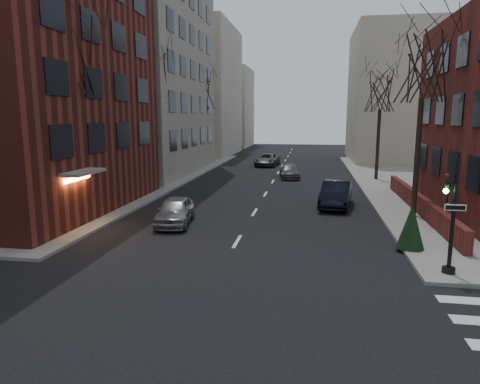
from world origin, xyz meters
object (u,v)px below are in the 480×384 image
object	(u,v)px
evergreen_shrub	(411,226)
traffic_signal	(451,224)
tree_left_c	(201,93)
streetlamp_far	(211,128)
parked_sedan	(336,194)
tree_left_b	(155,71)
tree_left_a	(68,56)
tree_right_b	(381,91)
car_lane_gray	(290,171)
streetlamp_near	(145,135)
tree_right_a	(424,67)
car_lane_silver	(175,211)
car_lane_far	(267,160)

from	to	relation	value
evergreen_shrub	traffic_signal	bearing A→B (deg)	-76.93
tree_left_c	streetlamp_far	world-z (taller)	tree_left_c
streetlamp_far	parked_sedan	xyz separation A→B (m)	(12.95, -21.67, -3.45)
parked_sedan	tree_left_b	bearing A→B (deg)	165.24
tree_left_a	tree_right_b	world-z (taller)	tree_left_a
traffic_signal	tree_left_a	distance (m)	18.66
parked_sedan	car_lane_gray	xyz separation A→B (m)	(-3.44, 12.09, -0.18)
streetlamp_far	parked_sedan	distance (m)	25.48
tree_right_b	car_lane_gray	distance (m)	10.25
tree_left_b	tree_right_b	world-z (taller)	tree_left_b
parked_sedan	tree_right_b	bearing A→B (deg)	78.83
traffic_signal	tree_left_c	size ratio (longest dim) A/B	0.41
traffic_signal	streetlamp_near	world-z (taller)	streetlamp_near
tree_left_a	tree_left_c	distance (m)	26.00
tree_left_b	tree_right_a	world-z (taller)	tree_left_b
car_lane_silver	evergreen_shrub	xyz separation A→B (m)	(11.01, -2.82, 0.38)
tree_right_a	streetlamp_far	distance (m)	29.65
traffic_signal	car_lane_far	bearing A→B (deg)	106.40
tree_left_b	evergreen_shrub	distance (m)	22.89
tree_left_c	parked_sedan	distance (m)	24.96
tree_left_a	tree_left_b	xyz separation A→B (m)	(0.00, 12.00, 0.44)
car_lane_silver	evergreen_shrub	world-z (taller)	evergreen_shrub
traffic_signal	car_lane_gray	distance (m)	24.37
streetlamp_near	evergreen_shrub	world-z (taller)	streetlamp_near
tree_right_b	car_lane_gray	xyz separation A→B (m)	(-7.49, 0.41, -6.98)
evergreen_shrub	car_lane_silver	bearing A→B (deg)	165.63
car_lane_gray	car_lane_far	size ratio (longest dim) A/B	0.85
tree_left_b	car_lane_gray	xyz separation A→B (m)	(10.11, 6.41, -8.30)
tree_left_c	traffic_signal	bearing A→B (deg)	-61.64
streetlamp_near	streetlamp_far	size ratio (longest dim) A/B	1.00
tree_left_b	evergreen_shrub	xyz separation A→B (m)	(16.10, -14.26, -7.84)
parked_sedan	car_lane_silver	distance (m)	10.24
tree_left_a	car_lane_silver	distance (m)	9.30
streetlamp_near	streetlamp_far	xyz separation A→B (m)	(0.00, 20.00, 0.00)
parked_sedan	car_lane_far	world-z (taller)	parked_sedan
tree_left_a	car_lane_silver	size ratio (longest dim) A/B	2.49
tree_right_a	streetlamp_far	size ratio (longest dim) A/B	1.55
tree_left_b	car_lane_far	distance (m)	19.07
tree_right_b	car_lane_silver	xyz separation A→B (m)	(-12.51, -17.44, -6.89)
traffic_signal	evergreen_shrub	size ratio (longest dim) A/B	2.16
tree_right_a	car_lane_silver	bearing A→B (deg)	-164.64
streetlamp_far	evergreen_shrub	xyz separation A→B (m)	(15.50, -30.26, -3.16)
tree_left_b	parked_sedan	size ratio (longest dim) A/B	2.26
tree_left_a	tree_right_b	distance (m)	25.19
streetlamp_far	parked_sedan	size ratio (longest dim) A/B	1.32
car_lane_gray	car_lane_far	bearing A→B (deg)	101.73
traffic_signal	tree_left_a	size ratio (longest dim) A/B	0.39
tree_left_b	streetlamp_far	bearing A→B (deg)	87.85
car_lane_silver	evergreen_shrub	size ratio (longest dim) A/B	2.22
tree_left_a	evergreen_shrub	world-z (taller)	tree_left_a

